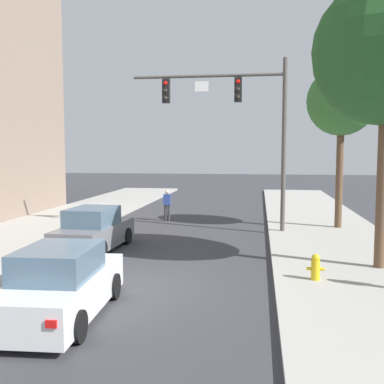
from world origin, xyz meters
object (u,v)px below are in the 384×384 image
object	(u,v)px
car_lead_grey	(94,231)
pedestrian_crossing_road	(167,204)
street_tree_second	(342,102)
traffic_signal_mast	(240,112)
fire_hydrant	(316,267)
car_following_white	(61,285)

from	to	relation	value
car_lead_grey	pedestrian_crossing_road	xyz separation A→B (m)	(1.27, 7.30, 0.19)
car_lead_grey	street_tree_second	distance (m)	12.33
traffic_signal_mast	fire_hydrant	bearing A→B (deg)	-72.37
car_lead_grey	car_following_white	size ratio (longest dim) A/B	1.00
traffic_signal_mast	pedestrian_crossing_road	size ratio (longest dim) A/B	4.57
car_lead_grey	pedestrian_crossing_road	bearing A→B (deg)	80.11
car_following_white	fire_hydrant	xyz separation A→B (m)	(5.84, 3.32, -0.22)
traffic_signal_mast	car_lead_grey	xyz separation A→B (m)	(-5.15, -4.34, -4.63)
car_following_white	street_tree_second	world-z (taller)	street_tree_second
traffic_signal_mast	car_following_white	xyz separation A→B (m)	(-3.40, -10.99, -4.63)
car_lead_grey	car_following_white	bearing A→B (deg)	-75.29
car_following_white	street_tree_second	bearing A→B (deg)	57.31
street_tree_second	traffic_signal_mast	bearing A→B (deg)	-163.42
car_lead_grey	car_following_white	world-z (taller)	same
fire_hydrant	pedestrian_crossing_road	bearing A→B (deg)	120.72
car_lead_grey	car_following_white	xyz separation A→B (m)	(1.74, -6.64, 0.00)
fire_hydrant	street_tree_second	world-z (taller)	street_tree_second
fire_hydrant	car_following_white	bearing A→B (deg)	-150.37
traffic_signal_mast	street_tree_second	distance (m)	4.73
car_lead_grey	pedestrian_crossing_road	size ratio (longest dim) A/B	2.63
fire_hydrant	car_lead_grey	bearing A→B (deg)	156.35
pedestrian_crossing_road	street_tree_second	bearing A→B (deg)	-10.90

